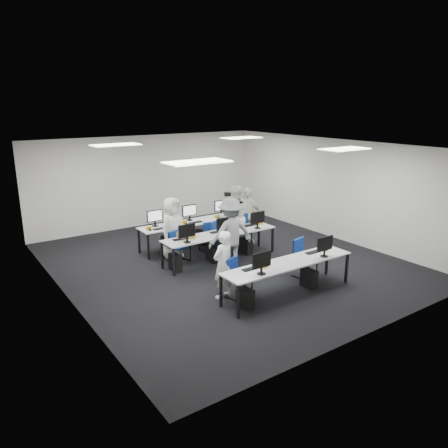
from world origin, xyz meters
TOP-DOWN VIEW (x-y plane):
  - room at (0.00, 0.00)m, footprint 9.00×9.02m
  - ceiling_panels at (0.00, 0.00)m, footprint 5.20×4.60m
  - desk_front at (0.00, -2.40)m, footprint 3.20×0.70m
  - desk_mid at (0.00, 0.20)m, footprint 3.20×0.70m
  - desk_back at (0.00, 1.60)m, footprint 3.20×0.70m
  - equipment_front at (-0.19, -2.42)m, footprint 2.51×0.41m
  - equipment_mid at (-0.19, 0.18)m, footprint 2.91×0.41m
  - equipment_back at (0.19, 1.62)m, footprint 2.91×0.41m
  - chair_0 at (-0.98, -1.93)m, footprint 0.54×0.56m
  - chair_1 at (1.02, -1.87)m, footprint 0.54×0.57m
  - chair_2 at (-0.94, 0.70)m, footprint 0.51×0.54m
  - chair_3 at (0.11, 0.73)m, footprint 0.50×0.53m
  - chair_4 at (1.09, 0.69)m, footprint 0.61×0.64m
  - chair_5 at (-1.01, 0.97)m, footprint 0.42×0.46m
  - chair_6 at (0.18, 0.98)m, footprint 0.57×0.60m
  - chair_7 at (0.97, 0.98)m, footprint 0.50×0.53m
  - handbag at (-1.06, 0.33)m, footprint 0.34×0.23m
  - student_0 at (-1.25, -1.74)m, footprint 0.60×0.46m
  - student_1 at (0.87, 0.77)m, footprint 1.06×0.94m
  - student_2 at (-0.93, 1.09)m, footprint 0.94×0.77m
  - student_3 at (1.42, 0.93)m, footprint 1.04×0.59m
  - photographer at (-0.09, -0.40)m, footprint 1.24×0.83m
  - dslr_camera at (-0.07, -0.22)m, footprint 0.17×0.20m

SIDE VIEW (x-z plane):
  - chair_2 at x=-0.94m, z-range -0.15..0.66m
  - chair_5 at x=-1.01m, z-range -0.15..0.67m
  - chair_3 at x=0.11m, z-range -0.16..0.69m
  - chair_0 at x=-0.98m, z-range -0.16..0.70m
  - chair_7 at x=0.97m, z-range -0.16..0.72m
  - chair_6 at x=0.18m, z-range -0.17..0.73m
  - chair_1 at x=1.02m, z-range -0.17..0.74m
  - chair_4 at x=1.09m, z-range -0.17..0.77m
  - equipment_mid at x=-0.19m, z-range -0.24..0.95m
  - equipment_back at x=0.19m, z-range -0.24..0.95m
  - equipment_front at x=-0.19m, z-range -0.24..0.95m
  - desk_front at x=0.00m, z-range 0.32..1.05m
  - desk_mid at x=0.00m, z-range 0.32..1.05m
  - desk_back at x=0.00m, z-range 0.32..1.05m
  - student_0 at x=-1.25m, z-range 0.00..1.48m
  - student_2 at x=-0.93m, z-range 0.00..1.64m
  - student_3 at x=1.42m, z-range 0.00..1.67m
  - handbag at x=-1.06m, z-range 0.73..0.99m
  - photographer at x=-0.09m, z-range 0.00..1.79m
  - student_1 at x=0.87m, z-range 0.00..1.81m
  - room at x=0.00m, z-range 0.00..3.00m
  - dslr_camera at x=-0.07m, z-range 1.80..1.90m
  - ceiling_panels at x=0.00m, z-range 2.98..2.99m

